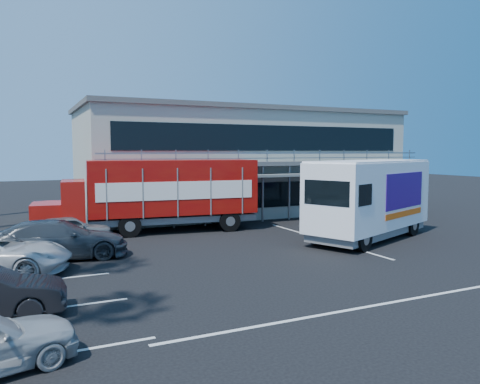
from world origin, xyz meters
name	(u,v)px	position (x,y,z in m)	size (l,w,h in m)	color
ground	(324,255)	(0.00, 0.00, 0.00)	(120.00, 120.00, 0.00)	black
building	(239,161)	(3.00, 14.94, 3.66)	(22.40, 12.00, 7.30)	#A3AA9C
red_truck	(158,193)	(-4.79, 8.59, 2.14)	(11.77, 3.92, 3.89)	#9E120C
white_van	(370,198)	(4.10, 2.00, 2.08)	(8.45, 5.61, 3.91)	white
parked_car_d	(58,240)	(-10.20, 4.00, 0.79)	(2.22, 5.46, 1.59)	#2E363E
parked_car_e	(69,229)	(-9.50, 7.20, 0.67)	(1.58, 3.93, 1.34)	slate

